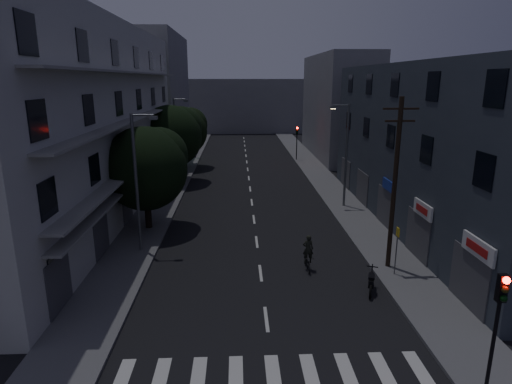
{
  "coord_description": "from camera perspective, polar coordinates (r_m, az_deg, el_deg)",
  "views": [
    {
      "loc": [
        -1.16,
        -14.29,
        9.96
      ],
      "look_at": [
        0.0,
        12.0,
        3.0
      ],
      "focal_mm": 30.0,
      "sensor_mm": 36.0,
      "label": 1
    }
  ],
  "objects": [
    {
      "name": "building_far_right",
      "position": [
        57.91,
        10.82,
        11.13
      ],
      "size": [
        6.0,
        20.0,
        13.0
      ],
      "primitive_type": "cube",
      "color": "slate",
      "rests_on": "ground"
    },
    {
      "name": "street_lamp_left_far",
      "position": [
        44.17,
        -10.57,
        7.59
      ],
      "size": [
        1.51,
        0.25,
        8.0
      ],
      "color": "#595B61",
      "rests_on": "sidewalk_left"
    },
    {
      "name": "ground",
      "position": [
        40.55,
        -0.81,
        0.59
      ],
      "size": [
        160.0,
        160.0,
        0.0
      ],
      "primitive_type": "plane",
      "color": "black",
      "rests_on": "ground"
    },
    {
      "name": "traffic_signal_far_left",
      "position": [
        55.48,
        -8.21,
        7.56
      ],
      "size": [
        0.28,
        0.37,
        4.1
      ],
      "color": "black",
      "rests_on": "sidewalk_left"
    },
    {
      "name": "utility_pole",
      "position": [
        23.14,
        18.02,
        1.37
      ],
      "size": [
        1.8,
        0.24,
        9.0
      ],
      "color": "black",
      "rests_on": "sidewalk_right"
    },
    {
      "name": "building_right",
      "position": [
        31.51,
        22.28,
        5.57
      ],
      "size": [
        6.19,
        28.0,
        11.0
      ],
      "color": "#2E353E",
      "rests_on": "ground"
    },
    {
      "name": "traffic_signal_far_right",
      "position": [
        53.84,
        5.48,
        7.43
      ],
      "size": [
        0.28,
        0.37,
        4.1
      ],
      "color": "black",
      "rests_on": "sidewalk_right"
    },
    {
      "name": "tree_far",
      "position": [
        49.68,
        -9.68,
        8.24
      ],
      "size": [
        5.55,
        5.55,
        6.86
      ],
      "color": "black",
      "rests_on": "sidewalk_left"
    },
    {
      "name": "tree_near",
      "position": [
        29.18,
        -14.46,
        3.47
      ],
      "size": [
        5.58,
        5.58,
        6.88
      ],
      "color": "black",
      "rests_on": "sidewalk_left"
    },
    {
      "name": "traffic_signal_near",
      "position": [
        15.57,
        29.7,
        -13.43
      ],
      "size": [
        0.28,
        0.37,
        4.1
      ],
      "color": "black",
      "rests_on": "sidewalk_right"
    },
    {
      "name": "lane_markings",
      "position": [
        46.63,
        -1.05,
        2.48
      ],
      "size": [
        0.15,
        60.5,
        0.01
      ],
      "color": "beige",
      "rests_on": "ground"
    },
    {
      "name": "sidewalk_right",
      "position": [
        41.43,
        9.61,
        0.8
      ],
      "size": [
        3.0,
        90.0,
        0.15
      ],
      "primitive_type": "cube",
      "color": "#565659",
      "rests_on": "ground"
    },
    {
      "name": "sidewalk_left",
      "position": [
        41.01,
        -11.35,
        0.57
      ],
      "size": [
        3.0,
        90.0,
        0.15
      ],
      "primitive_type": "cube",
      "color": "#565659",
      "rests_on": "ground"
    },
    {
      "name": "tree_mid",
      "position": [
        42.48,
        -11.25,
        7.56
      ],
      "size": [
        6.06,
        6.06,
        7.45
      ],
      "color": "black",
      "rests_on": "sidewalk_left"
    },
    {
      "name": "street_lamp_right",
      "position": [
        34.05,
        11.79,
        5.44
      ],
      "size": [
        1.51,
        0.25,
        8.0
      ],
      "color": "slate",
      "rests_on": "sidewalk_right"
    },
    {
      "name": "motorcycle",
      "position": [
        21.73,
        15.1,
        -11.61
      ],
      "size": [
        0.84,
        1.82,
        1.21
      ],
      "rotation": [
        0.0,
        0.0,
        -0.34
      ],
      "color": "black",
      "rests_on": "ground"
    },
    {
      "name": "bus_stop_sign",
      "position": [
        23.11,
        18.29,
        -6.41
      ],
      "size": [
        0.06,
        0.35,
        2.52
      ],
      "color": "#595B60",
      "rests_on": "sidewalk_right"
    },
    {
      "name": "building_far_end",
      "position": [
        84.44,
        -1.77,
        11.44
      ],
      "size": [
        24.0,
        8.0,
        10.0
      ],
      "primitive_type": "cube",
      "color": "slate",
      "rests_on": "ground"
    },
    {
      "name": "street_lamp_left_near",
      "position": [
        25.28,
        -15.48,
        2.03
      ],
      "size": [
        1.51,
        0.25,
        8.0
      ],
      "color": "#5C5F64",
      "rests_on": "sidewalk_left"
    },
    {
      "name": "crosswalk",
      "position": [
        15.86,
        2.45,
        -24.09
      ],
      "size": [
        10.9,
        3.0,
        0.01
      ],
      "color": "beige",
      "rests_on": "ground"
    },
    {
      "name": "building_far_left",
      "position": [
        63.25,
        -12.71,
        12.69
      ],
      "size": [
        6.0,
        20.0,
        16.0
      ],
      "primitive_type": "cube",
      "color": "slate",
      "rests_on": "ground"
    },
    {
      "name": "building_left",
      "position": [
        34.18,
        -21.23,
        8.85
      ],
      "size": [
        7.0,
        36.0,
        14.0
      ],
      "color": "#B7B7B2",
      "rests_on": "ground"
    },
    {
      "name": "cyclist",
      "position": [
        23.36,
        6.91,
        -8.73
      ],
      "size": [
        0.58,
        1.57,
        1.98
      ],
      "rotation": [
        0.0,
        0.0,
        0.0
      ],
      "color": "black",
      "rests_on": "ground"
    }
  ]
}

